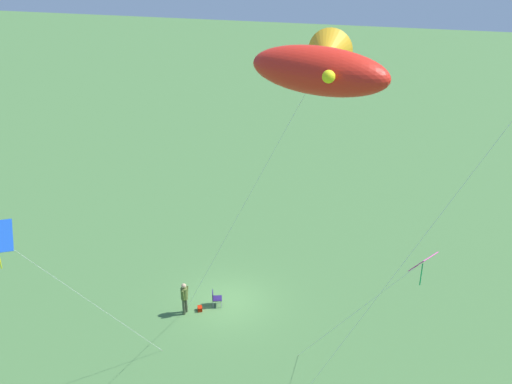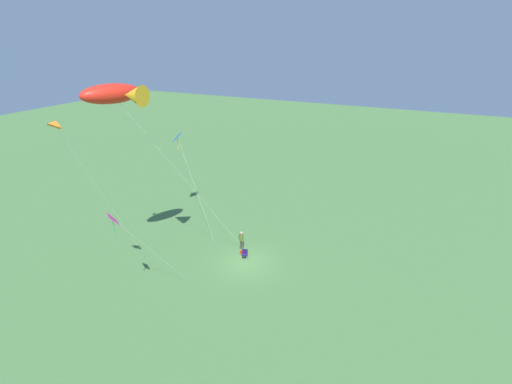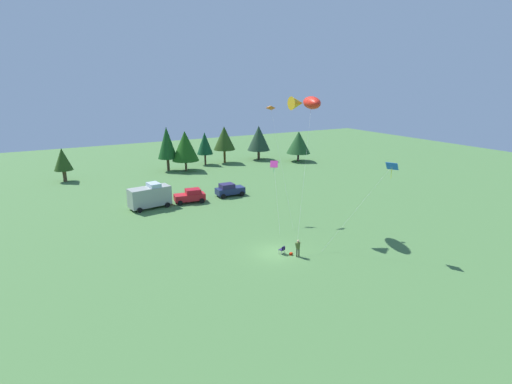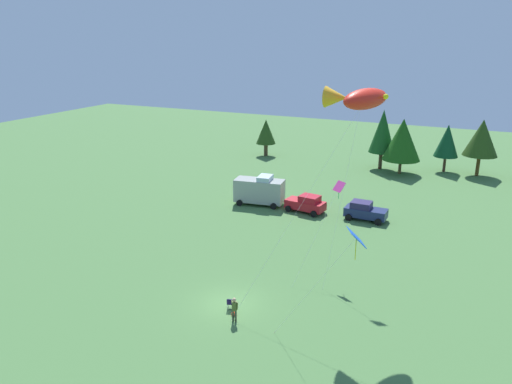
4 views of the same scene
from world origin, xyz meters
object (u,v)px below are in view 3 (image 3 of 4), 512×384
backpack_on_grass (291,254)px  car_navy_hatch (229,190)px  kite_delta_orange (271,108)px  folding_chair (282,249)px  car_red_sedan (190,196)px  van_motorhome_grey (150,196)px  kite_diamond_rainbow (274,166)px  kite_diamond_blue (391,168)px  kite_large_fish (308,103)px  person_kite_flyer (298,247)px

backpack_on_grass → car_navy_hatch: (3.68, 21.87, 0.84)m
car_navy_hatch → kite_delta_orange: size_ratio=0.31×
folding_chair → car_red_sedan: 20.99m
folding_chair → van_motorhome_grey: (-7.48, 21.12, 1.16)m
backpack_on_grass → kite_diamond_rainbow: bearing=67.8°
kite_diamond_rainbow → kite_diamond_blue: 14.42m
van_motorhome_grey → car_red_sedan: van_motorhome_grey is taller
car_navy_hatch → kite_large_fish: 20.57m
car_navy_hatch → kite_large_fish: size_ratio=0.28×
folding_chair → backpack_on_grass: 0.95m
person_kite_flyer → kite_diamond_rainbow: 12.53m
van_motorhome_grey → kite_diamond_blue: bearing=-64.5°
van_motorhome_grey → car_navy_hatch: van_motorhome_grey is taller
van_motorhome_grey → person_kite_flyer: bearing=-77.3°
car_red_sedan → kite_diamond_blue: (11.18, -25.15, 7.52)m
kite_diamond_rainbow → kite_diamond_blue: (4.63, -13.54, 1.78)m
kite_large_fish → kite_delta_orange: (-1.16, 5.83, -0.83)m
person_kite_flyer → kite_diamond_blue: (8.31, -2.98, 7.45)m
car_red_sedan → kite_diamond_rainbow: 14.52m
backpack_on_grass → car_red_sedan: car_red_sedan is taller
van_motorhome_grey → kite_diamond_rainbow: (12.11, -11.84, 5.05)m
folding_chair → kite_diamond_blue: bearing=-131.4°
kite_large_fish → kite_diamond_blue: (2.61, -9.90, -5.68)m
folding_chair → backpack_on_grass: folding_chair is taller
van_motorhome_grey → kite_delta_orange: (12.97, -9.64, 11.68)m
folding_chair → kite_diamond_rainbow: kite_diamond_rainbow is taller
kite_large_fish → car_red_sedan: bearing=119.3°
car_navy_hatch → folding_chair: bearing=79.8°
car_red_sedan → kite_diamond_rainbow: bearing=-52.9°
kite_delta_orange → car_red_sedan: bearing=128.2°
person_kite_flyer → kite_diamond_rainbow: bearing=-9.1°
car_red_sedan → folding_chair: bearing=-77.1°
kite_diamond_rainbow → backpack_on_grass: bearing=-112.2°
backpack_on_grass → kite_large_fish: 16.53m
kite_large_fish → kite_diamond_blue: bearing=-75.2°
backpack_on_grass → kite_large_fish: size_ratio=0.02×
backpack_on_grass → car_navy_hatch: 22.19m
person_kite_flyer → backpack_on_grass: person_kite_flyer is taller
person_kite_flyer → car_red_sedan: (-2.87, 22.17, -0.07)m
person_kite_flyer → kite_large_fish: bearing=-29.3°
car_navy_hatch → person_kite_flyer: bearing=82.8°
car_navy_hatch → kite_diamond_rainbow: (0.36, -11.96, 5.74)m
person_kite_flyer → backpack_on_grass: size_ratio=5.44×
kite_delta_orange → car_navy_hatch: bearing=97.1°
folding_chair → person_kite_flyer: bearing=-159.8°
car_red_sedan → kite_delta_orange: size_ratio=0.32×
kite_large_fish → kite_diamond_blue: 11.71m
kite_large_fish → kite_delta_orange: bearing=101.2°
folding_chair → van_motorhome_grey: 22.43m
folding_chair → kite_large_fish: (6.65, 5.64, 13.66)m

